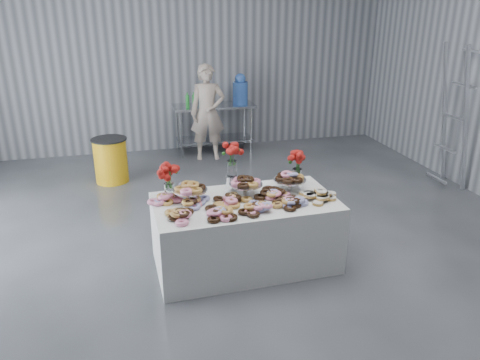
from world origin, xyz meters
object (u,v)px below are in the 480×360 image
at_px(prep_table, 214,120).
at_px(stepladder, 454,117).
at_px(water_jug, 240,90).
at_px(trash_barrel, 111,160).
at_px(person, 208,113).
at_px(display_table, 245,233).

bearing_deg(prep_table, stepladder, -39.50).
height_order(prep_table, water_jug, water_jug).
xyz_separation_m(prep_table, stepladder, (3.12, -2.57, 0.46)).
xyz_separation_m(water_jug, trash_barrel, (-2.39, -1.13, -0.80)).
bearing_deg(stepladder, person, 146.18).
bearing_deg(prep_table, person, -117.09).
xyz_separation_m(water_jug, person, (-0.68, -0.36, -0.30)).
distance_m(person, stepladder, 3.99).
height_order(prep_table, person, person).
height_order(person, stepladder, stepladder).
bearing_deg(display_table, person, 85.45).
bearing_deg(trash_barrel, stepladder, -16.08).
distance_m(prep_table, person, 0.46).
bearing_deg(person, prep_table, 69.17).
bearing_deg(water_jug, trash_barrel, -154.68).
bearing_deg(display_table, stepladder, 22.37).
bearing_deg(person, stepladder, -27.55).
bearing_deg(water_jug, person, -152.30).
bearing_deg(water_jug, prep_table, 180.00).
bearing_deg(stepladder, trash_barrel, 163.92).
xyz_separation_m(prep_table, water_jug, (0.50, -0.00, 0.53)).
bearing_deg(prep_table, display_table, -96.72).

